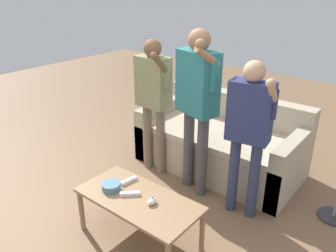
{
  "coord_description": "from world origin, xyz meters",
  "views": [
    {
      "loc": [
        1.87,
        -1.58,
        2.02
      ],
      "look_at": [
        0.22,
        0.47,
        0.88
      ],
      "focal_mm": 35.99,
      "sensor_mm": 36.0,
      "label": 1
    }
  ],
  "objects": [
    {
      "name": "coffee_table",
      "position": [
        0.28,
        0.02,
        0.37
      ],
      "size": [
        1.03,
        0.5,
        0.42
      ],
      "color": "#997551",
      "rests_on": "ground"
    },
    {
      "name": "game_remote_nunchuk",
      "position": [
        0.42,
        0.03,
        0.44
      ],
      "size": [
        0.06,
        0.09,
        0.05
      ],
      "color": "white",
      "rests_on": "coffee_table"
    },
    {
      "name": "player_center",
      "position": [
        0.2,
        0.93,
        1.03
      ],
      "size": [
        0.48,
        0.43,
        1.64
      ],
      "color": "#47474C",
      "rests_on": "ground"
    },
    {
      "name": "ground_plane",
      "position": [
        0.0,
        0.0,
        0.0
      ],
      "size": [
        12.0,
        12.0,
        0.0
      ],
      "primitive_type": "plane",
      "color": "brown"
    },
    {
      "name": "game_remote_wand_far",
      "position": [
        0.2,
        0.01,
        0.43
      ],
      "size": [
        0.14,
        0.14,
        0.03
      ],
      "color": "white",
      "rests_on": "coffee_table"
    },
    {
      "name": "snack_bowl",
      "position": [
        0.03,
        -0.03,
        0.45
      ],
      "size": [
        0.15,
        0.15,
        0.06
      ],
      "primitive_type": "cylinder",
      "color": "teal",
      "rests_on": "coffee_table"
    },
    {
      "name": "couch",
      "position": [
        0.17,
        1.52,
        0.29
      ],
      "size": [
        1.8,
        0.94,
        0.81
      ],
      "color": "#B7A88E",
      "rests_on": "ground"
    },
    {
      "name": "player_right",
      "position": [
        0.77,
        0.89,
        0.91
      ],
      "size": [
        0.45,
        0.31,
        1.45
      ],
      "color": "#2D3856",
      "rests_on": "ground"
    },
    {
      "name": "game_remote_wand_near",
      "position": [
        0.06,
        0.14,
        0.43
      ],
      "size": [
        0.06,
        0.16,
        0.03
      ],
      "color": "white",
      "rests_on": "coffee_table"
    },
    {
      "name": "player_left",
      "position": [
        -0.38,
        0.98,
        0.94
      ],
      "size": [
        0.44,
        0.33,
        1.49
      ],
      "color": "#756656",
      "rests_on": "ground"
    }
  ]
}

